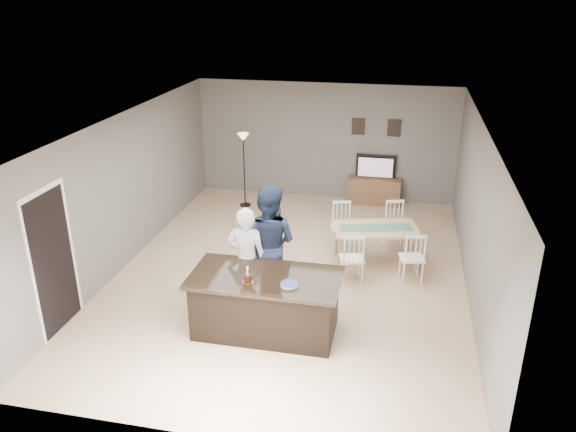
% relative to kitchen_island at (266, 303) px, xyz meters
% --- Properties ---
extents(floor, '(8.00, 8.00, 0.00)m').
position_rel_kitchen_island_xyz_m(floor, '(0.00, 1.80, -0.45)').
color(floor, tan).
rests_on(floor, ground).
extents(room_shell, '(8.00, 8.00, 8.00)m').
position_rel_kitchen_island_xyz_m(room_shell, '(0.00, 1.80, 1.22)').
color(room_shell, slate).
rests_on(room_shell, floor).
extents(kitchen_island, '(2.15, 1.10, 0.90)m').
position_rel_kitchen_island_xyz_m(kitchen_island, '(0.00, 0.00, 0.00)').
color(kitchen_island, black).
rests_on(kitchen_island, floor).
extents(tv_console, '(1.20, 0.40, 0.60)m').
position_rel_kitchen_island_xyz_m(tv_console, '(1.20, 5.57, -0.15)').
color(tv_console, brown).
rests_on(tv_console, floor).
extents(television, '(0.91, 0.12, 0.53)m').
position_rel_kitchen_island_xyz_m(television, '(1.20, 5.64, 0.41)').
color(television, black).
rests_on(television, tv_console).
extents(tv_screen_glow, '(0.78, 0.00, 0.78)m').
position_rel_kitchen_island_xyz_m(tv_screen_glow, '(1.20, 5.56, 0.42)').
color(tv_screen_glow, '#FA5A1B').
rests_on(tv_screen_glow, tv_console).
extents(picture_frames, '(1.10, 0.02, 0.38)m').
position_rel_kitchen_island_xyz_m(picture_frames, '(1.15, 5.78, 1.30)').
color(picture_frames, black).
rests_on(picture_frames, room_shell).
extents(doorway, '(0.00, 2.10, 2.65)m').
position_rel_kitchen_island_xyz_m(doorway, '(-2.99, -0.50, 0.80)').
color(doorway, black).
rests_on(doorway, floor).
extents(woman, '(0.63, 0.43, 1.70)m').
position_rel_kitchen_island_xyz_m(woman, '(-0.43, 0.55, 0.40)').
color(woman, silver).
rests_on(woman, floor).
extents(man, '(1.03, 0.85, 1.94)m').
position_rel_kitchen_island_xyz_m(man, '(-0.18, 0.90, 0.52)').
color(man, '#1B253C').
rests_on(man, floor).
extents(birthday_cake, '(0.16, 0.16, 0.24)m').
position_rel_kitchen_island_xyz_m(birthday_cake, '(-0.20, -0.21, 0.50)').
color(birthday_cake, gold).
rests_on(birthday_cake, kitchen_island).
extents(plate_stack, '(0.25, 0.25, 0.04)m').
position_rel_kitchen_island_xyz_m(plate_stack, '(0.39, -0.20, 0.47)').
color(plate_stack, white).
rests_on(plate_stack, kitchen_island).
extents(dining_table, '(1.78, 1.97, 0.91)m').
position_rel_kitchen_island_xyz_m(dining_table, '(1.41, 2.51, 0.13)').
color(dining_table, tan).
rests_on(dining_table, floor).
extents(floor_lamp, '(0.25, 0.25, 1.70)m').
position_rel_kitchen_island_xyz_m(floor_lamp, '(-1.69, 4.81, 0.86)').
color(floor_lamp, black).
rests_on(floor_lamp, floor).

